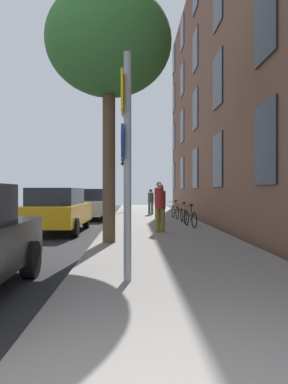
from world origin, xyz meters
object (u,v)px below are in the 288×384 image
at_px(tree_near, 109,44).
at_px(bicycle_2, 175,211).
at_px(sign_post, 126,152).
at_px(pedestrian_2, 151,200).
at_px(pedestrian_0, 160,205).
at_px(car_1, 57,210).
at_px(bicycle_1, 183,215).
at_px(car_2, 90,204).
at_px(bicycle_0, 190,218).
at_px(traffic_light, 125,172).
at_px(car_3, 95,201).
at_px(pedestrian_1, 159,199).

height_order(tree_near, bicycle_2, tree_near).
relative_size(sign_post, pedestrian_2, 2.33).
relative_size(pedestrian_0, pedestrian_2, 1.08).
distance_m(sign_post, car_1, 8.05).
height_order(bicycle_1, car_1, car_1).
height_order(car_1, car_2, same).
xyz_separation_m(sign_post, bicycle_2, (2.27, 12.58, -1.64)).
relative_size(bicycle_0, bicycle_1, 1.01).
height_order(traffic_light, car_3, traffic_light).
bearing_deg(bicycle_2, traffic_light, 113.58).
height_order(bicycle_2, pedestrian_1, pedestrian_1).
height_order(bicycle_0, bicycle_1, bicycle_1).
bearing_deg(pedestrian_1, car_2, 137.78).
xyz_separation_m(pedestrian_1, car_2, (-3.47, 3.15, -0.31)).
height_order(bicycle_0, pedestrian_1, pedestrian_1).
xyz_separation_m(sign_post, pedestrian_0, (1.04, 6.56, -1.06)).
distance_m(tree_near, pedestrian_1, 7.77).
height_order(sign_post, pedestrian_0, sign_post).
xyz_separation_m(pedestrian_0, pedestrian_1, (0.24, 3.80, 0.09)).
relative_size(traffic_light, car_1, 0.89).
distance_m(tree_near, car_1, 6.10).
bearing_deg(tree_near, bicycle_0, 54.90).
relative_size(tree_near, bicycle_2, 4.13).
bearing_deg(pedestrian_0, sign_post, -99.03).
relative_size(sign_post, bicycle_1, 2.23).
xyz_separation_m(sign_post, tree_near, (-0.55, 4.21, 3.41)).
bearing_deg(pedestrian_0, traffic_light, 96.93).
xyz_separation_m(tree_near, car_3, (-1.99, 15.61, -4.70)).
height_order(pedestrian_0, pedestrian_2, pedestrian_0).
xyz_separation_m(bicycle_1, pedestrian_0, (-1.28, -3.42, 0.59)).
height_order(tree_near, car_2, tree_near).
distance_m(traffic_light, pedestrian_0, 12.47).
bearing_deg(bicycle_0, pedestrian_2, 98.96).
height_order(pedestrian_2, car_2, pedestrian_2).
distance_m(pedestrian_2, car_3, 5.49).
bearing_deg(sign_post, bicycle_2, 79.76).
xyz_separation_m(bicycle_0, car_2, (-4.55, 5.17, 0.37)).
distance_m(bicycle_0, car_2, 6.90).
bearing_deg(sign_post, car_2, 99.21).
height_order(bicycle_0, pedestrian_2, pedestrian_2).
xyz_separation_m(tree_near, car_1, (-2.09, 3.30, -4.69)).
xyz_separation_m(bicycle_1, pedestrian_1, (-1.04, 0.38, 0.68)).
height_order(bicycle_1, pedestrian_2, pedestrian_2).
height_order(tree_near, pedestrian_1, tree_near).
xyz_separation_m(traffic_light, car_2, (-1.74, -5.30, -2.00)).
height_order(bicycle_0, car_1, car_1).
relative_size(pedestrian_1, car_2, 0.43).
height_order(tree_near, bicycle_1, tree_near).
bearing_deg(pedestrian_0, car_1, 165.56).
xyz_separation_m(sign_post, pedestrian_1, (1.28, 10.36, -0.97)).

